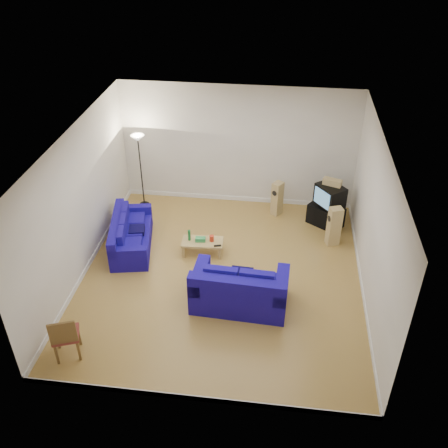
# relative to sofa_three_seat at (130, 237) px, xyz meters

# --- Properties ---
(room) EXTENTS (6.01, 6.51, 3.21)m
(room) POSITION_rel_sofa_three_seat_xyz_m (2.28, -0.81, 1.26)
(room) COLOR olive
(room) RESTS_ON ground
(sofa_three_seat) EXTENTS (1.21, 2.08, 0.76)m
(sofa_three_seat) POSITION_rel_sofa_three_seat_xyz_m (0.00, 0.00, 0.00)
(sofa_three_seat) COLOR #0B007B
(sofa_three_seat) RESTS_ON ground
(sofa_loveseat) EXTENTS (1.94, 1.15, 0.95)m
(sofa_loveseat) POSITION_rel_sofa_three_seat_xyz_m (2.75, -1.68, 0.08)
(sofa_loveseat) COLOR #0B007B
(sofa_loveseat) RESTS_ON ground
(coffee_table) EXTENTS (0.96, 0.52, 0.34)m
(coffee_table) POSITION_rel_sofa_three_seat_xyz_m (1.74, -0.04, 0.01)
(coffee_table) COLOR tan
(coffee_table) RESTS_ON ground
(bottle) EXTENTS (0.08, 0.08, 0.27)m
(bottle) POSITION_rel_sofa_three_seat_xyz_m (1.43, -0.03, 0.19)
(bottle) COLOR #197233
(bottle) RESTS_ON coffee_table
(tissue_box) EXTENTS (0.24, 0.15, 0.09)m
(tissue_box) POSITION_rel_sofa_three_seat_xyz_m (1.69, -0.04, 0.11)
(tissue_box) COLOR green
(tissue_box) RESTS_ON coffee_table
(red_canister) EXTENTS (0.13, 0.13, 0.15)m
(red_canister) POSITION_rel_sofa_three_seat_xyz_m (1.95, -0.01, 0.13)
(red_canister) COLOR red
(red_canister) RESTS_ON coffee_table
(remote) EXTENTS (0.17, 0.09, 0.02)m
(remote) POSITION_rel_sofa_three_seat_xyz_m (2.10, -0.19, 0.07)
(remote) COLOR black
(remote) RESTS_ON coffee_table
(tv_stand) EXTENTS (0.97, 0.87, 0.52)m
(tv_stand) POSITION_rel_sofa_three_seat_xyz_m (4.60, 1.54, -0.02)
(tv_stand) COLOR black
(tv_stand) RESTS_ON ground
(av_receiver) EXTENTS (0.54, 0.57, 0.10)m
(av_receiver) POSITION_rel_sofa_three_seat_xyz_m (4.64, 1.59, 0.29)
(av_receiver) COLOR black
(av_receiver) RESTS_ON tv_stand
(television) EXTENTS (0.79, 0.83, 0.52)m
(television) POSITION_rel_sofa_three_seat_xyz_m (4.63, 1.48, 0.60)
(television) COLOR black
(television) RESTS_ON av_receiver
(centre_speaker) EXTENTS (0.48, 0.32, 0.15)m
(centre_speaker) POSITION_rel_sofa_three_seat_xyz_m (4.65, 1.54, 0.93)
(centre_speaker) COLOR tan
(centre_speaker) RESTS_ON television
(speaker_left) EXTENTS (0.33, 0.34, 0.91)m
(speaker_left) POSITION_rel_sofa_three_seat_xyz_m (3.36, 1.89, 0.18)
(speaker_left) COLOR tan
(speaker_left) RESTS_ON ground
(speaker_right) EXTENTS (0.35, 0.31, 0.98)m
(speaker_right) POSITION_rel_sofa_three_seat_xyz_m (4.73, 0.73, 0.21)
(speaker_right) COLOR tan
(speaker_right) RESTS_ON ground
(floor_lamp) EXTENTS (0.34, 0.34, 2.01)m
(floor_lamp) POSITION_rel_sofa_three_seat_xyz_m (-0.17, 1.89, 1.38)
(floor_lamp) COLOR black
(floor_lamp) RESTS_ON ground
(dining_chair) EXTENTS (0.59, 0.59, 0.96)m
(dining_chair) POSITION_rel_sofa_three_seat_xyz_m (-0.14, -3.41, 0.26)
(dining_chair) COLOR brown
(dining_chair) RESTS_ON ground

